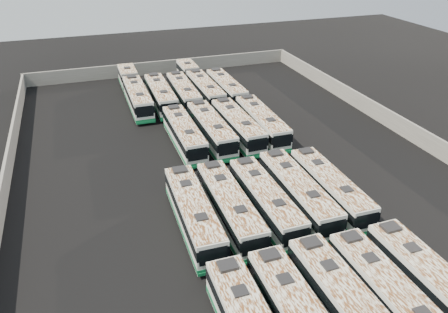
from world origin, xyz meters
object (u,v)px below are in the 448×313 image
bus_midback_far_right (262,123)px  bus_midfront_far_right (330,188)px  bus_front_right (391,299)px  bus_back_center (184,93)px  bus_midback_left (184,134)px  bus_midback_right (238,126)px  bus_back_right (199,84)px  bus_midfront_center (265,201)px  bus_back_left (161,95)px  bus_midback_center (211,129)px  bus_front_far_right (435,288)px  bus_back_far_left (134,90)px  bus_midfront_right (298,193)px  bus_front_center (349,310)px  bus_back_far_right (226,89)px  bus_midfront_far_left (194,213)px  bus_midfront_left (230,207)px

bus_midback_far_right → bus_midfront_far_right: bearing=-88.6°
bus_front_right → bus_back_center: (-3.13, 41.57, 0.03)m
bus_midback_left → bus_back_center: (3.31, 13.15, 0.01)m
bus_midback_right → bus_back_right: bus_midback_right is taller
bus_midfront_center → bus_back_left: bus_back_left is taller
bus_midfront_center → bus_midback_center: bus_midback_center is taller
bus_midfront_center → bus_midback_center: (-0.04, 15.60, 0.05)m
bus_front_far_right → bus_back_center: size_ratio=1.00×
bus_midback_right → bus_back_center: (-3.25, 13.10, -0.02)m
bus_back_far_left → bus_midback_left: bearing=-78.9°
bus_midfront_right → bus_midback_far_right: (3.10, 15.30, 0.00)m
bus_midback_center → bus_back_right: 16.43m
bus_front_center → bus_front_far_right: bearing=-3.3°
bus_midfront_far_right → bus_back_far_right: size_ratio=0.99×
bus_midback_left → bus_back_left: (0.04, 13.22, 0.04)m
bus_front_center → bus_back_far_left: 45.25m
bus_midfront_far_left → bus_midfront_left: (3.18, -0.03, -0.01)m
bus_midfront_center → bus_back_right: bus_back_right is taller
bus_midback_far_right → bus_back_far_left: size_ratio=0.65×
bus_midback_far_right → bus_back_left: bus_midback_far_right is taller
bus_back_far_left → bus_back_center: bus_back_far_left is taller
bus_back_right → bus_back_far_right: 4.57m
bus_front_center → bus_back_far_right: size_ratio=1.03×
bus_back_far_left → bus_back_far_right: bus_back_far_left is taller
bus_midfront_left → bus_back_right: (6.43, 31.59, -0.01)m
bus_front_far_right → bus_midback_center: bus_midback_center is taller
bus_midfront_far_left → bus_midfront_right: bearing=1.2°
bus_midfront_center → bus_midback_left: 15.78m
bus_midback_right → bus_midfront_far_left: bearing=-123.5°
bus_midfront_center → bus_midback_center: 15.60m
bus_back_left → bus_back_right: (6.47, 3.08, -0.04)m
bus_front_right → bus_back_left: 42.13m
bus_midfront_far_right → bus_back_right: 31.91m
bus_front_center → bus_midback_left: 28.53m
bus_back_right → bus_back_far_right: (3.17, -3.30, -0.01)m
bus_front_right → bus_midback_right: size_ratio=0.97×
bus_front_far_right → bus_back_far_right: 41.60m
bus_midfront_center → bus_front_far_right: bearing=-64.5°
bus_front_center → bus_midfront_far_right: bus_front_center is taller
bus_midfront_far_right → bus_back_center: size_ratio=0.98×
bus_midback_right → bus_back_right: bearing=89.0°
bus_back_center → bus_midfront_center: bearing=-88.9°
bus_midback_far_right → bus_back_far_left: bearing=129.0°
bus_front_far_right → bus_midfront_far_left: bearing=133.3°
bus_midfront_center → bus_front_right: bearing=-77.1°
bus_front_far_right → bus_back_right: bus_front_far_right is taller
bus_front_center → bus_midback_far_right: size_ratio=1.00×
bus_midfront_right → bus_back_center: 28.60m
bus_midback_left → bus_back_far_left: bus_back_far_left is taller
bus_midback_center → bus_back_far_right: bearing=63.1°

